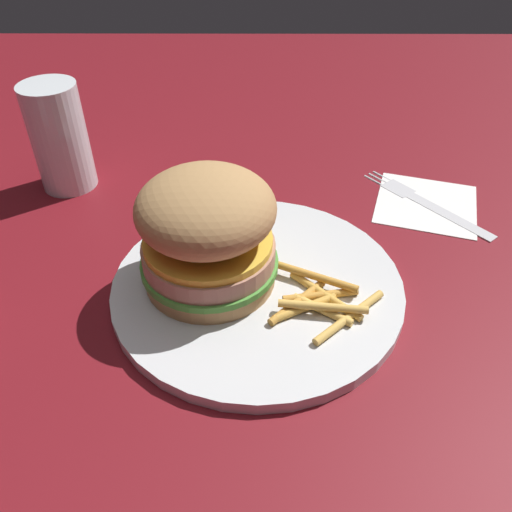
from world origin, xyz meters
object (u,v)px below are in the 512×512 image
(plate, at_px, (256,286))
(sandwich, at_px, (207,231))
(fork, at_px, (425,201))
(fries_pile, at_px, (320,301))
(napkin, at_px, (426,204))
(drink_glass, at_px, (61,144))

(plate, distance_m, sandwich, 0.07)
(plate, relative_size, fork, 1.85)
(plate, height_order, fork, plate)
(sandwich, xyz_separation_m, fries_pile, (-0.04, -0.10, -0.05))
(plate, relative_size, napkin, 2.43)
(plate, distance_m, fork, 0.24)
(fork, xyz_separation_m, drink_glass, (0.04, 0.42, 0.05))
(fries_pile, height_order, drink_glass, drink_glass)
(sandwich, bearing_deg, plate, -95.97)
(plate, height_order, napkin, plate)
(plate, xyz_separation_m, sandwich, (0.00, 0.04, 0.06))
(fries_pile, xyz_separation_m, napkin, (0.18, -0.14, -0.02))
(plate, bearing_deg, fries_pile, -119.09)
(plate, distance_m, drink_glass, 0.30)
(napkin, height_order, fork, fork)
(plate, bearing_deg, drink_glass, 50.29)
(sandwich, height_order, napkin, sandwich)
(napkin, bearing_deg, drink_glass, 84.25)
(sandwich, xyz_separation_m, drink_glass, (0.18, 0.18, -0.01))
(napkin, bearing_deg, fork, 39.07)
(drink_glass, bearing_deg, fries_pile, -127.81)
(drink_glass, bearing_deg, napkin, -95.75)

